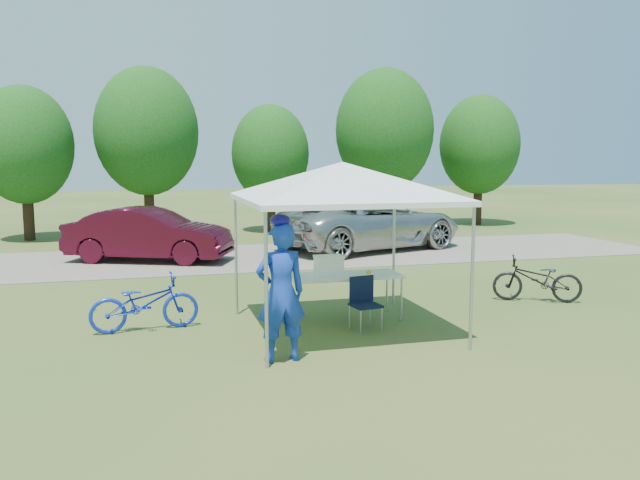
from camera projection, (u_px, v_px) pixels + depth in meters
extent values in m
plane|color=#2D5119|center=(341.00, 331.00, 10.14)|extent=(100.00, 100.00, 0.00)
cube|color=gray|center=(259.00, 257.00, 17.80)|extent=(24.00, 5.00, 0.02)
cylinder|color=#A5A5AA|center=(266.00, 291.00, 8.18)|extent=(0.05, 0.05, 2.10)
cylinder|color=#A5A5AA|center=(472.00, 280.00, 8.96)|extent=(0.05, 0.05, 2.10)
cylinder|color=#A5A5AA|center=(236.00, 257.00, 11.05)|extent=(0.05, 0.05, 2.10)
cylinder|color=#A5A5AA|center=(394.00, 250.00, 11.83)|extent=(0.05, 0.05, 2.10)
cube|color=white|center=(342.00, 199.00, 9.87)|extent=(3.15, 3.15, 0.08)
pyramid|color=white|center=(342.00, 162.00, 9.79)|extent=(4.53, 4.53, 0.55)
cylinder|color=#382314|center=(29.00, 215.00, 21.33)|extent=(0.36, 0.36, 1.75)
ellipsoid|color=#144711|center=(24.00, 145.00, 21.02)|extent=(3.20, 3.20, 4.00)
cylinder|color=#382314|center=(149.00, 207.00, 22.92)|extent=(0.36, 0.36, 2.03)
ellipsoid|color=#144711|center=(147.00, 131.00, 22.57)|extent=(3.71, 3.71, 4.64)
cylinder|color=#382314|center=(271.00, 211.00, 23.92)|extent=(0.36, 0.36, 1.61)
ellipsoid|color=#144711|center=(270.00, 153.00, 23.64)|extent=(2.94, 2.94, 3.68)
cylinder|color=#382314|center=(384.00, 203.00, 24.77)|extent=(0.36, 0.36, 2.10)
ellipsoid|color=#144711|center=(385.00, 130.00, 24.41)|extent=(3.84, 3.84, 4.80)
cylinder|color=#382314|center=(478.00, 203.00, 26.53)|extent=(0.36, 0.36, 1.82)
ellipsoid|color=#144711|center=(479.00, 145.00, 26.21)|extent=(3.33, 3.33, 4.16)
cube|color=white|center=(345.00, 276.00, 10.75)|extent=(1.93, 0.80, 0.04)
cylinder|color=#A5A5AA|center=(298.00, 306.00, 10.24)|extent=(0.04, 0.04, 0.75)
cylinder|color=#A5A5AA|center=(401.00, 300.00, 10.71)|extent=(0.04, 0.04, 0.75)
cylinder|color=#A5A5AA|center=(289.00, 297.00, 10.89)|extent=(0.04, 0.04, 0.75)
cylinder|color=#A5A5AA|center=(387.00, 291.00, 11.36)|extent=(0.04, 0.04, 0.75)
cube|color=black|center=(366.00, 305.00, 10.14)|extent=(0.50, 0.50, 0.04)
cube|color=black|center=(362.00, 289.00, 10.31)|extent=(0.44, 0.11, 0.44)
cylinder|color=#A5A5AA|center=(358.00, 322.00, 9.93)|extent=(0.02, 0.02, 0.39)
cylinder|color=#A5A5AA|center=(381.00, 320.00, 10.03)|extent=(0.02, 0.02, 0.39)
cylinder|color=#A5A5AA|center=(351.00, 316.00, 10.30)|extent=(0.02, 0.02, 0.39)
cylinder|color=#A5A5AA|center=(373.00, 315.00, 10.40)|extent=(0.02, 0.02, 0.39)
cube|color=white|center=(329.00, 267.00, 10.65)|extent=(0.46, 0.30, 0.30)
cube|color=white|center=(329.00, 257.00, 10.63)|extent=(0.48, 0.32, 0.04)
cylinder|color=gold|center=(369.00, 272.00, 10.80)|extent=(0.09, 0.09, 0.06)
imported|color=#1539B0|center=(281.00, 293.00, 8.49)|extent=(0.75, 0.54, 1.92)
imported|color=#1633C3|center=(145.00, 303.00, 10.10)|extent=(1.79, 0.80, 0.91)
imported|color=black|center=(537.00, 279.00, 12.15)|extent=(1.76, 1.28, 0.88)
imported|color=#B6B7B2|center=(370.00, 222.00, 19.15)|extent=(6.50, 4.47, 1.65)
imported|color=#410A1A|center=(149.00, 234.00, 16.91)|extent=(4.65, 3.11, 1.45)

